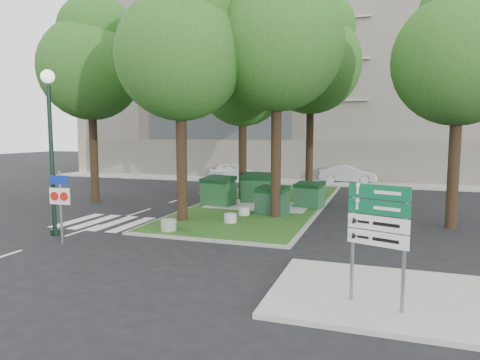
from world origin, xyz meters
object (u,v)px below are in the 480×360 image
at_px(traffic_sign_pole, 60,197).
at_px(tree_median_near_left, 183,43).
at_px(bollard_left, 169,225).
at_px(street_lamp, 50,133).
at_px(directional_sign, 378,226).
at_px(tree_median_mid, 245,73).
at_px(bollard_mid, 244,211).
at_px(tree_street_right, 463,47).
at_px(dumpster_a, 218,191).
at_px(bollard_right, 230,218).
at_px(litter_bin, 310,195).
at_px(tree_street_left, 92,59).
at_px(car_white, 233,171).
at_px(dumpster_c, 272,201).
at_px(tree_median_near_right, 280,31).
at_px(tree_median_far, 313,54).
at_px(dumpster_d, 309,195).
at_px(dumpster_b, 258,188).
at_px(car_silver, 348,174).

bearing_deg(traffic_sign_pole, tree_median_near_left, 56.07).
distance_m(tree_median_near_left, bollard_left, 7.27).
relative_size(street_lamp, directional_sign, 2.32).
bearing_deg(tree_median_mid, bollard_mid, -72.15).
height_order(tree_street_right, dumpster_a, tree_street_right).
distance_m(bollard_right, litter_bin, 6.58).
relative_size(tree_median_mid, traffic_sign_pole, 4.02).
bearing_deg(tree_street_left, street_lamp, -63.98).
relative_size(directional_sign, car_white, 0.65).
bearing_deg(bollard_mid, tree_median_mid, 107.85).
bearing_deg(bollard_right, dumpster_c, 63.45).
bearing_deg(tree_median_near_left, tree_median_near_right, 29.74).
height_order(bollard_right, traffic_sign_pole, traffic_sign_pole).
height_order(tree_median_far, street_lamp, tree_median_far).
bearing_deg(tree_median_far, traffic_sign_pole, -113.55).
xyz_separation_m(dumpster_d, litter_bin, (-0.20, 1.48, -0.23)).
relative_size(tree_median_near_right, dumpster_d, 7.42).
bearing_deg(tree_median_mid, dumpster_a, -102.71).
bearing_deg(dumpster_b, dumpster_c, -65.13).
distance_m(tree_median_near_right, dumpster_c, 7.28).
height_order(litter_bin, directional_sign, directional_sign).
relative_size(bollard_right, car_white, 0.13).
relative_size(tree_street_right, dumpster_b, 5.94).
distance_m(traffic_sign_pole, car_white, 21.50).
xyz_separation_m(tree_street_right, litter_bin, (-6.29, 3.81, -6.49)).
relative_size(bollard_right, directional_sign, 0.20).
bearing_deg(tree_street_left, car_white, 76.80).
bearing_deg(tree_street_right, tree_median_mid, 158.20).
relative_size(tree_median_mid, bollard_left, 17.46).
distance_m(dumpster_b, directional_sign, 13.95).
relative_size(street_lamp, car_white, 1.52).
xyz_separation_m(litter_bin, traffic_sign_pole, (-6.61, -10.80, 1.10)).
distance_m(dumpster_c, litter_bin, 4.03).
xyz_separation_m(dumpster_c, directional_sign, (4.62, -9.30, 1.10)).
height_order(bollard_right, car_white, car_white).
bearing_deg(dumpster_b, bollard_right, -87.40).
height_order(litter_bin, car_white, car_white).
distance_m(tree_median_far, traffic_sign_pole, 16.68).
xyz_separation_m(tree_street_left, dumpster_a, (6.93, 0.48, -6.82)).
height_order(tree_street_left, car_silver, tree_street_left).
relative_size(tree_median_far, car_silver, 2.86).
relative_size(tree_median_near_left, tree_street_left, 0.96).
xyz_separation_m(bollard_mid, directional_sign, (5.75, -8.70, 1.53)).
xyz_separation_m(street_lamp, directional_sign, (11.33, -3.34, -1.93)).
distance_m(car_white, car_silver, 9.12).
distance_m(tree_median_near_right, dumpster_b, 8.22).
relative_size(dumpster_a, directional_sign, 0.70).
relative_size(directional_sign, car_silver, 0.62).
height_order(tree_median_far, tree_street_right, tree_median_far).
xyz_separation_m(bollard_left, litter_bin, (3.93, 8.28, 0.17)).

